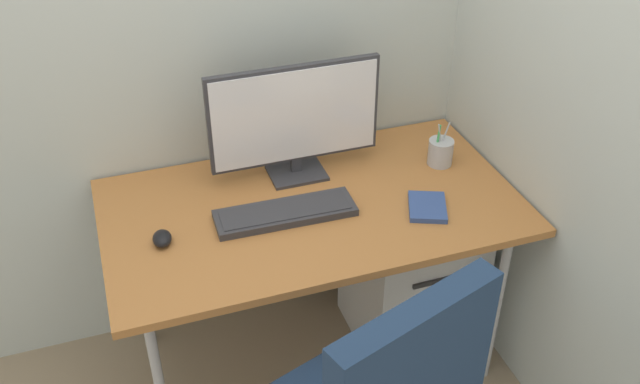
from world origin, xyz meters
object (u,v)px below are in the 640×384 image
object	(u,v)px
monitor	(295,118)
filing_cabinet	(411,268)
keyboard	(285,213)
mouse	(162,238)
pen_holder	(440,152)
notebook	(427,207)

from	to	relation	value
monitor	filing_cabinet	bearing A→B (deg)	-23.93
keyboard	mouse	xyz separation A→B (m)	(-0.41, -0.01, 0.01)
mouse	pen_holder	world-z (taller)	pen_holder
keyboard	pen_holder	world-z (taller)	pen_holder
monitor	keyboard	distance (m)	0.34
filing_cabinet	pen_holder	distance (m)	0.49
filing_cabinet	mouse	size ratio (longest dim) A/B	8.16
mouse	monitor	bearing A→B (deg)	32.11
monitor	pen_holder	bearing A→B (deg)	-11.97
monitor	notebook	distance (m)	0.54
filing_cabinet	monitor	size ratio (longest dim) A/B	1.09
keyboard	pen_holder	distance (m)	0.64
keyboard	notebook	world-z (taller)	keyboard
filing_cabinet	monitor	xyz separation A→B (m)	(-0.40, 0.18, 0.64)
filing_cabinet	monitor	bearing A→B (deg)	156.07
pen_holder	notebook	size ratio (longest dim) A/B	1.06
notebook	mouse	bearing A→B (deg)	-164.20
mouse	notebook	bearing A→B (deg)	-0.72
notebook	filing_cabinet	bearing A→B (deg)	95.47
keyboard	mouse	world-z (taller)	mouse
filing_cabinet	mouse	bearing A→B (deg)	-175.49
keyboard	filing_cabinet	bearing A→B (deg)	6.57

